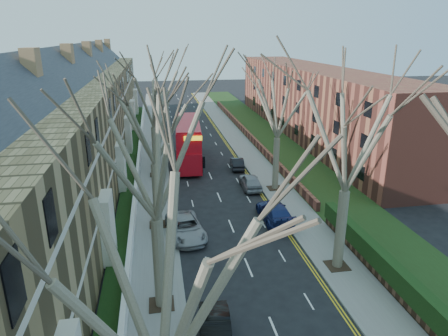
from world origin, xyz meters
name	(u,v)px	position (x,y,z in m)	size (l,w,h in m)	color
pavement_left	(153,148)	(-6.00, 39.00, 0.06)	(3.00, 102.00, 0.12)	slate
pavement_right	(241,144)	(6.00, 39.00, 0.06)	(3.00, 102.00, 0.12)	slate
terrace_left	(78,122)	(-13.65, 31.00, 5.53)	(9.70, 78.00, 13.60)	olive
flats_right	(312,101)	(17.46, 43.00, 4.98)	(13.97, 54.00, 10.00)	brown
wall_hedge_right	(426,309)	(7.70, 2.00, 1.12)	(0.70, 24.00, 1.80)	#533623
front_wall_left	(139,163)	(-7.65, 31.00, 0.62)	(0.30, 78.00, 1.00)	white
grass_verge_right	(273,142)	(10.50, 39.00, 0.15)	(6.00, 102.00, 0.06)	#1F3312
tree_left_near	(154,264)	(-5.70, -4.00, 8.93)	(9.80, 9.80, 13.73)	brown
tree_left_mid	(152,141)	(-5.70, 6.00, 9.56)	(10.50, 10.50, 14.71)	brown
tree_left_far	(152,111)	(-5.70, 16.00, 9.24)	(10.15, 10.15, 14.22)	brown
tree_left_dist	(151,86)	(-5.70, 28.00, 9.56)	(10.50, 10.50, 14.71)	brown
tree_right_mid	(352,124)	(5.70, 8.00, 9.56)	(10.50, 10.50, 14.71)	brown
tree_right_far	(279,95)	(5.70, 22.00, 9.24)	(10.15, 10.15, 14.22)	brown
double_decker_bus	(189,143)	(-1.84, 32.02, 2.40)	(3.56, 11.85, 4.86)	#B70D18
car_left_mid	(215,334)	(-3.19, 2.50, 0.72)	(1.53, 4.38, 1.44)	black
car_left_far	(186,228)	(-3.68, 13.93, 0.73)	(2.42, 5.25, 1.46)	gray
car_right_near	(275,212)	(3.66, 15.31, 0.77)	(2.15, 5.28, 1.53)	navy
car_right_mid	(250,181)	(3.37, 22.72, 0.73)	(1.72, 4.29, 1.46)	gray
car_right_far	(237,163)	(3.34, 28.92, 0.63)	(1.34, 3.85, 1.27)	black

